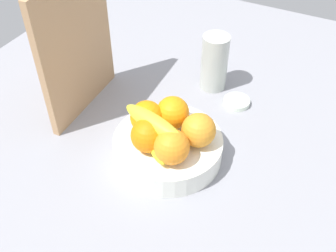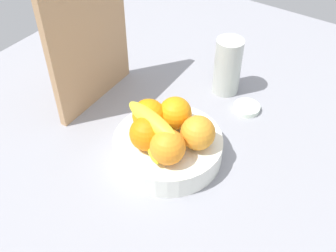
{
  "view_description": "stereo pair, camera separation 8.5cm",
  "coord_description": "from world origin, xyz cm",
  "px_view_note": "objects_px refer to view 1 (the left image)",
  "views": [
    {
      "loc": [
        -56.34,
        -31.54,
        71.31
      ],
      "look_at": [
        2.92,
        -1.18,
        9.75
      ],
      "focal_mm": 43.16,
      "sensor_mm": 36.0,
      "label": 1
    },
    {
      "loc": [
        -51.96,
        -38.88,
        71.31
      ],
      "look_at": [
        2.92,
        -1.18,
        9.75
      ],
      "focal_mm": 43.16,
      "sensor_mm": 36.0,
      "label": 2
    }
  ],
  "objects_px": {
    "orange_back_left": "(148,135)",
    "banana_bunch": "(154,131)",
    "orange_front_left": "(199,130)",
    "thermos_tumbler": "(216,63)",
    "orange_center": "(147,117)",
    "orange_back_right": "(172,147)",
    "jar_lid": "(237,102)",
    "cutting_board": "(77,47)",
    "fruit_bowl": "(168,147)",
    "orange_front_right": "(172,112)"
  },
  "relations": [
    {
      "from": "orange_back_left",
      "to": "banana_bunch",
      "type": "height_order",
      "value": "banana_bunch"
    },
    {
      "from": "orange_front_left",
      "to": "thermos_tumbler",
      "type": "bearing_deg",
      "value": 14.44
    },
    {
      "from": "orange_center",
      "to": "orange_back_right",
      "type": "bearing_deg",
      "value": -122.36
    },
    {
      "from": "orange_front_left",
      "to": "jar_lid",
      "type": "distance_m",
      "value": 0.26
    },
    {
      "from": "orange_back_left",
      "to": "jar_lid",
      "type": "height_order",
      "value": "orange_back_left"
    },
    {
      "from": "orange_back_right",
      "to": "orange_front_left",
      "type": "bearing_deg",
      "value": -22.05
    },
    {
      "from": "orange_front_left",
      "to": "thermos_tumbler",
      "type": "distance_m",
      "value": 0.3
    },
    {
      "from": "orange_back_left",
      "to": "cutting_board",
      "type": "bearing_deg",
      "value": 65.68
    },
    {
      "from": "cutting_board",
      "to": "jar_lid",
      "type": "distance_m",
      "value": 0.45
    },
    {
      "from": "orange_back_right",
      "to": "banana_bunch",
      "type": "height_order",
      "value": "banana_bunch"
    },
    {
      "from": "fruit_bowl",
      "to": "thermos_tumbler",
      "type": "bearing_deg",
      "value": 1.38
    },
    {
      "from": "orange_front_left",
      "to": "orange_front_right",
      "type": "distance_m",
      "value": 0.08
    },
    {
      "from": "banana_bunch",
      "to": "orange_front_right",
      "type": "bearing_deg",
      "value": -4.72
    },
    {
      "from": "orange_front_left",
      "to": "fruit_bowl",
      "type": "bearing_deg",
      "value": 106.6
    },
    {
      "from": "orange_front_left",
      "to": "orange_front_right",
      "type": "height_order",
      "value": "same"
    },
    {
      "from": "fruit_bowl",
      "to": "orange_center",
      "type": "bearing_deg",
      "value": 84.71
    },
    {
      "from": "orange_back_left",
      "to": "orange_back_right",
      "type": "xyz_separation_m",
      "value": [
        -0.01,
        -0.06,
        0.0
      ]
    },
    {
      "from": "banana_bunch",
      "to": "cutting_board",
      "type": "distance_m",
      "value": 0.3
    },
    {
      "from": "orange_front_left",
      "to": "cutting_board",
      "type": "bearing_deg",
      "value": 81.33
    },
    {
      "from": "banana_bunch",
      "to": "cutting_board",
      "type": "xyz_separation_m",
      "value": [
        0.11,
        0.27,
        0.08
      ]
    },
    {
      "from": "orange_front_right",
      "to": "cutting_board",
      "type": "distance_m",
      "value": 0.29
    },
    {
      "from": "orange_front_left",
      "to": "orange_front_right",
      "type": "relative_size",
      "value": 1.0
    },
    {
      "from": "orange_front_right",
      "to": "banana_bunch",
      "type": "distance_m",
      "value": 0.08
    },
    {
      "from": "orange_center",
      "to": "banana_bunch",
      "type": "bearing_deg",
      "value": -133.7
    },
    {
      "from": "orange_center",
      "to": "thermos_tumbler",
      "type": "xyz_separation_m",
      "value": [
        0.3,
        -0.05,
        -0.02
      ]
    },
    {
      "from": "fruit_bowl",
      "to": "banana_bunch",
      "type": "distance_m",
      "value": 0.08
    },
    {
      "from": "orange_front_left",
      "to": "banana_bunch",
      "type": "xyz_separation_m",
      "value": [
        -0.05,
        0.09,
        0.0
      ]
    },
    {
      "from": "fruit_bowl",
      "to": "orange_front_right",
      "type": "distance_m",
      "value": 0.08
    },
    {
      "from": "orange_center",
      "to": "thermos_tumbler",
      "type": "height_order",
      "value": "thermos_tumbler"
    },
    {
      "from": "thermos_tumbler",
      "to": "cutting_board",
      "type": "bearing_deg",
      "value": 129.18
    },
    {
      "from": "fruit_bowl",
      "to": "orange_front_right",
      "type": "relative_size",
      "value": 3.27
    },
    {
      "from": "orange_back_right",
      "to": "orange_front_right",
      "type": "bearing_deg",
      "value": 26.05
    },
    {
      "from": "orange_front_left",
      "to": "orange_back_right",
      "type": "bearing_deg",
      "value": 157.95
    },
    {
      "from": "cutting_board",
      "to": "jar_lid",
      "type": "bearing_deg",
      "value": -66.09
    },
    {
      "from": "orange_front_left",
      "to": "orange_center",
      "type": "xyz_separation_m",
      "value": [
        -0.01,
        0.12,
        0.0
      ]
    },
    {
      "from": "banana_bunch",
      "to": "orange_back_right",
      "type": "bearing_deg",
      "value": -112.43
    },
    {
      "from": "fruit_bowl",
      "to": "thermos_tumbler",
      "type": "height_order",
      "value": "thermos_tumbler"
    },
    {
      "from": "orange_center",
      "to": "thermos_tumbler",
      "type": "distance_m",
      "value": 0.31
    },
    {
      "from": "orange_front_left",
      "to": "banana_bunch",
      "type": "height_order",
      "value": "banana_bunch"
    },
    {
      "from": "orange_back_left",
      "to": "jar_lid",
      "type": "distance_m",
      "value": 0.34
    },
    {
      "from": "orange_back_left",
      "to": "cutting_board",
      "type": "xyz_separation_m",
      "value": [
        0.12,
        0.27,
        0.08
      ]
    },
    {
      "from": "banana_bunch",
      "to": "orange_back_left",
      "type": "bearing_deg",
      "value": 157.54
    },
    {
      "from": "orange_front_right",
      "to": "orange_back_left",
      "type": "distance_m",
      "value": 0.09
    },
    {
      "from": "orange_front_right",
      "to": "thermos_tumbler",
      "type": "bearing_deg",
      "value": -1.19
    },
    {
      "from": "fruit_bowl",
      "to": "orange_front_left",
      "type": "bearing_deg",
      "value": -73.4
    },
    {
      "from": "orange_center",
      "to": "thermos_tumbler",
      "type": "bearing_deg",
      "value": -9.43
    },
    {
      "from": "orange_center",
      "to": "banana_bunch",
      "type": "relative_size",
      "value": 0.45
    },
    {
      "from": "orange_front_left",
      "to": "banana_bunch",
      "type": "distance_m",
      "value": 0.1
    },
    {
      "from": "cutting_board",
      "to": "jar_lid",
      "type": "height_order",
      "value": "cutting_board"
    },
    {
      "from": "fruit_bowl",
      "to": "jar_lid",
      "type": "xyz_separation_m",
      "value": [
        0.26,
        -0.08,
        -0.02
      ]
    }
  ]
}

